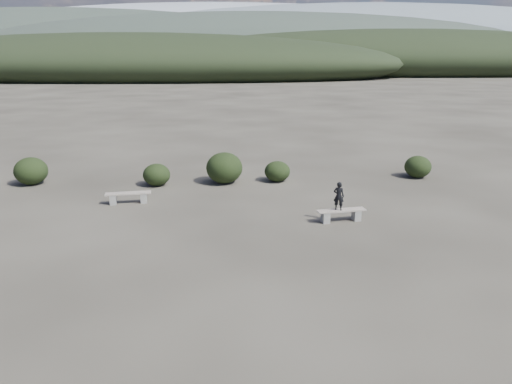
{
  "coord_description": "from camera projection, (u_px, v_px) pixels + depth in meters",
  "views": [
    {
      "loc": [
        0.0,
        -11.55,
        5.4
      ],
      "look_at": [
        0.1,
        3.5,
        1.1
      ],
      "focal_mm": 35.0,
      "sensor_mm": 36.0,
      "label": 1
    }
  ],
  "objects": [
    {
      "name": "bench_right",
      "position": [
        341.0,
        214.0,
        16.23
      ],
      "size": [
        1.64,
        0.67,
        0.4
      ],
      "rotation": [
        0.0,
        0.0,
        0.21
      ],
      "color": "gray",
      "rests_on": "ground"
    },
    {
      "name": "shrub_c",
      "position": [
        277.0,
        171.0,
        21.15
      ],
      "size": [
        1.09,
        1.09,
        0.87
      ],
      "primitive_type": "ellipsoid",
      "color": "black",
      "rests_on": "ground"
    },
    {
      "name": "shrub_f",
      "position": [
        31.0,
        171.0,
        20.63
      ],
      "size": [
        1.35,
        1.35,
        1.14
      ],
      "primitive_type": "ellipsoid",
      "color": "black",
      "rests_on": "ground"
    },
    {
      "name": "shrub_e",
      "position": [
        418.0,
        167.0,
        21.79
      ],
      "size": [
        1.15,
        1.15,
        0.96
      ],
      "primitive_type": "ellipsoid",
      "color": "black",
      "rests_on": "ground"
    },
    {
      "name": "bench_left",
      "position": [
        128.0,
        197.0,
        18.14
      ],
      "size": [
        1.66,
        0.63,
        0.41
      ],
      "rotation": [
        0.0,
        0.0,
        0.18
      ],
      "color": "gray",
      "rests_on": "ground"
    },
    {
      "name": "shrub_a",
      "position": [
        157.0,
        175.0,
        20.48
      ],
      "size": [
        1.11,
        1.11,
        0.91
      ],
      "primitive_type": "ellipsoid",
      "color": "black",
      "rests_on": "ground"
    },
    {
      "name": "ground",
      "position": [
        253.0,
        272.0,
        12.58
      ],
      "size": [
        1200.0,
        1200.0,
        0.0
      ],
      "primitive_type": "plane",
      "color": "#2F2B24",
      "rests_on": "ground"
    },
    {
      "name": "mountain_ridges",
      "position": [
        242.0,
        41.0,
        335.59
      ],
      "size": [
        500.0,
        400.0,
        56.0
      ],
      "color": "black",
      "rests_on": "ground"
    },
    {
      "name": "shrub_b",
      "position": [
        224.0,
        168.0,
        20.81
      ],
      "size": [
        1.52,
        1.52,
        1.3
      ],
      "primitive_type": "ellipsoid",
      "color": "black",
      "rests_on": "ground"
    },
    {
      "name": "seated_person",
      "position": [
        339.0,
        196.0,
        16.03
      ],
      "size": [
        0.39,
        0.32,
        0.94
      ],
      "primitive_type": "imported",
      "rotation": [
        0.0,
        0.0,
        2.83
      ],
      "color": "black",
      "rests_on": "bench_right"
    }
  ]
}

